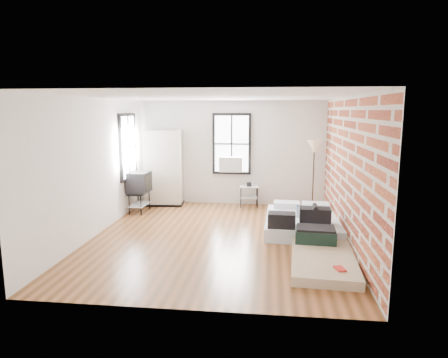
# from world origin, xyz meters

# --- Properties ---
(ground) EXTENTS (6.00, 6.00, 0.00)m
(ground) POSITION_xyz_m (0.00, 0.00, 0.00)
(ground) COLOR #583417
(ground) RESTS_ON ground
(room_shell) EXTENTS (5.02, 6.02, 2.80)m
(room_shell) POSITION_xyz_m (0.23, 0.36, 1.74)
(room_shell) COLOR silver
(room_shell) RESTS_ON ground
(mattress_main) EXTENTS (1.61, 2.15, 0.67)m
(mattress_main) POSITION_xyz_m (1.74, 0.73, 0.18)
(mattress_main) COLOR white
(mattress_main) RESTS_ON ground
(mattress_bare) EXTENTS (1.16, 2.03, 0.42)m
(mattress_bare) POSITION_xyz_m (1.94, -1.04, 0.13)
(mattress_bare) COLOR #C1AF8B
(mattress_bare) RESTS_ON ground
(wardrobe) EXTENTS (1.08, 0.68, 2.02)m
(wardrobe) POSITION_xyz_m (-1.82, 2.65, 1.01)
(wardrobe) COLOR black
(wardrobe) RESTS_ON ground
(side_table) EXTENTS (0.53, 0.44, 0.65)m
(side_table) POSITION_xyz_m (0.49, 2.72, 0.44)
(side_table) COLOR black
(side_table) RESTS_ON ground
(floor_lamp) EXTENTS (0.39, 0.39, 1.80)m
(floor_lamp) POSITION_xyz_m (2.15, 2.65, 1.55)
(floor_lamp) COLOR black
(floor_lamp) RESTS_ON ground
(tv_stand) EXTENTS (0.53, 0.74, 1.02)m
(tv_stand) POSITION_xyz_m (-2.21, 1.80, 0.73)
(tv_stand) COLOR black
(tv_stand) RESTS_ON ground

